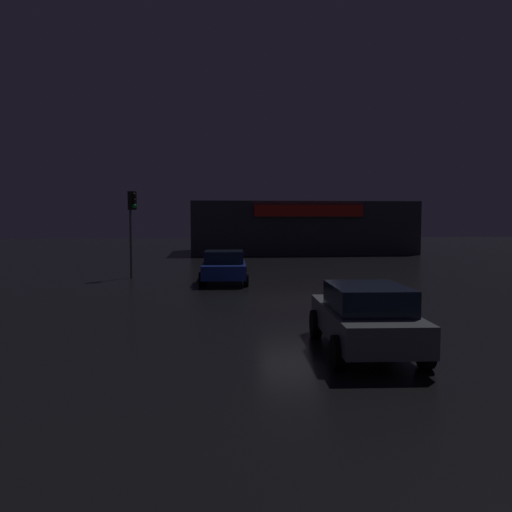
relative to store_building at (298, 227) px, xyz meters
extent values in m
plane|color=black|center=(-4.73, -26.03, -2.08)|extent=(120.00, 120.00, 0.00)
cube|color=#33383D|center=(0.00, 0.01, 0.00)|extent=(17.71, 8.88, 4.16)
cube|color=red|center=(0.00, -4.58, 1.33)|extent=(8.29, 0.24, 0.89)
cylinder|color=#595B60|center=(-11.32, -18.49, -0.04)|extent=(0.12, 0.12, 4.09)
cube|color=black|center=(-11.22, -18.61, 1.57)|extent=(0.41, 0.41, 0.86)
sphere|color=black|center=(-11.11, -18.73, 1.83)|extent=(0.20, 0.20, 0.20)
sphere|color=black|center=(-11.11, -18.73, 1.57)|extent=(0.20, 0.20, 0.20)
sphere|color=#19D13F|center=(-11.11, -18.73, 1.32)|extent=(0.20, 0.20, 0.20)
cube|color=slate|center=(-4.51, -33.05, -1.46)|extent=(1.88, 4.17, 0.60)
cube|color=black|center=(-4.53, -33.31, -0.90)|extent=(1.61, 2.18, 0.52)
cylinder|color=black|center=(-5.27, -31.66, -1.75)|extent=(0.26, 0.66, 0.65)
cylinder|color=black|center=(-3.61, -31.76, -1.75)|extent=(0.26, 0.66, 0.65)
cylinder|color=black|center=(-5.42, -34.35, -1.75)|extent=(0.26, 0.66, 0.65)
cylinder|color=black|center=(-3.76, -34.44, -1.75)|extent=(0.26, 0.66, 0.65)
cube|color=navy|center=(-7.01, -20.64, -1.48)|extent=(2.06, 4.38, 0.60)
cube|color=black|center=(-7.02, -20.94, -0.92)|extent=(1.75, 2.05, 0.52)
cylinder|color=black|center=(-7.85, -19.18, -1.78)|extent=(0.25, 0.62, 0.60)
cylinder|color=black|center=(-6.02, -19.27, -1.78)|extent=(0.25, 0.62, 0.60)
cylinder|color=black|center=(-8.00, -22.00, -1.78)|extent=(0.25, 0.62, 0.60)
cylinder|color=black|center=(-6.17, -22.10, -1.78)|extent=(0.25, 0.62, 0.60)
camera|label=1|loc=(-7.90, -43.84, 0.73)|focal=37.10mm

